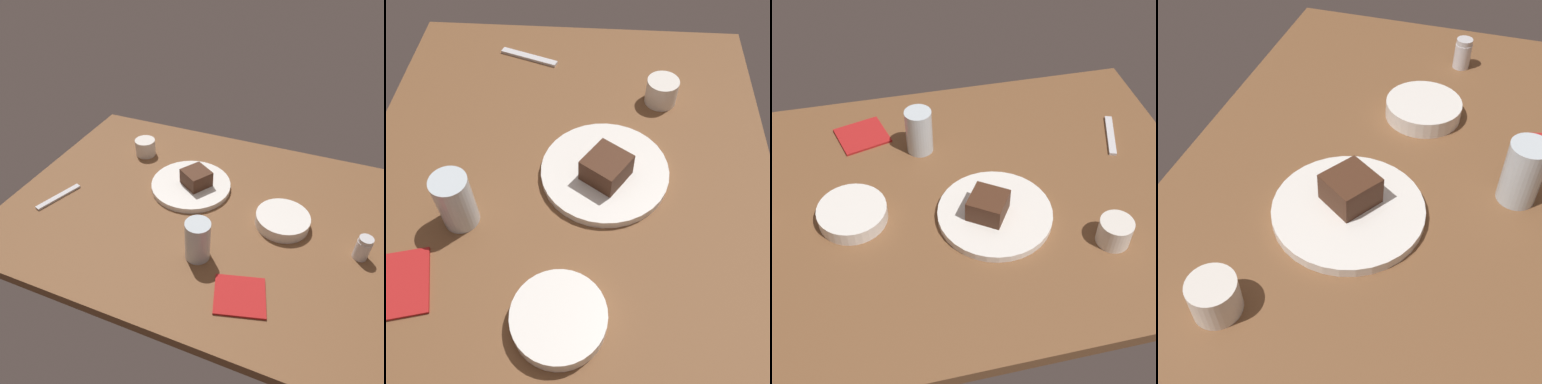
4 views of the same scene
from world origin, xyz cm
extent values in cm
cube|color=brown|center=(0.00, 0.00, 1.50)|extent=(120.00, 84.00, 3.00)
cylinder|color=white|center=(9.49, -7.81, 3.87)|extent=(25.30, 25.30, 1.73)
cube|color=#472819|center=(7.77, -8.01, 7.27)|extent=(10.60, 10.54, 5.07)
cylinder|color=silver|center=(-42.20, 2.90, 5.84)|extent=(3.77, 3.77, 5.68)
cylinder|color=silver|center=(-42.20, 2.90, 9.28)|extent=(3.58, 3.58, 1.20)
cylinder|color=silver|center=(-2.87, 18.21, 8.74)|extent=(6.57, 6.57, 11.47)
cylinder|color=white|center=(-21.00, -1.62, 4.69)|extent=(15.19, 15.19, 3.38)
cylinder|color=silver|center=(32.02, -19.81, 5.92)|extent=(7.12, 7.12, 5.84)
cube|color=silver|center=(45.79, 12.40, 3.35)|extent=(6.57, 14.77, 0.70)
cube|color=#B21E1E|center=(-16.68, 26.29, 3.30)|extent=(14.52, 13.88, 0.60)
camera|label=1|loc=(-25.45, 78.00, 76.39)|focal=34.28mm
camera|label=2|loc=(-43.91, -6.21, 69.61)|focal=39.76mm
camera|label=3|loc=(-13.84, -80.71, 89.21)|focal=48.68mm
camera|label=4|loc=(61.88, 9.09, 63.83)|focal=46.21mm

